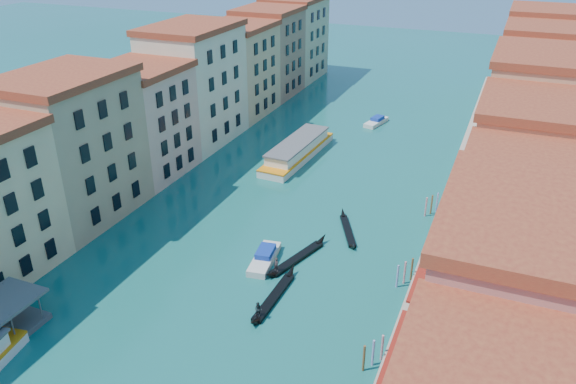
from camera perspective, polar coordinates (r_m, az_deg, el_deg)
name	(u,v)px	position (r m, az deg, el deg)	size (l,w,h in m)	color
left_bank_palazzos	(176,98)	(98.70, -11.32, 9.32)	(12.80, 128.40, 21.00)	#C2AC8C
right_bank_palazzos	(528,143)	(83.61, 23.17, 4.61)	(12.80, 128.40, 21.00)	#A85235
quay	(458,194)	(87.23, 16.92, -0.15)	(4.00, 140.00, 1.00)	#A39484
restaurant_awnings	(401,372)	(50.76, 11.39, -17.45)	(3.20, 44.55, 3.12)	maroon
mooring_poles_right	(380,335)	(56.53, 9.37, -14.17)	(1.44, 54.24, 3.20)	#4F351B
vaporetto_far	(298,150)	(96.86, 0.99, 4.31)	(5.93, 21.34, 3.14)	silver
gondola_fore	(297,257)	(68.55, 0.92, -6.64)	(4.44, 11.70, 2.39)	black
gondola_right	(273,297)	(62.01, -1.56, -10.60)	(1.27, 11.78, 2.35)	black
gondola_far	(347,229)	(74.88, 6.06, -3.80)	(5.26, 9.77, 1.48)	black
motorboat_mid	(265,257)	(68.25, -2.39, -6.64)	(3.28, 7.51, 1.50)	beige
motorboat_far	(376,121)	(114.89, 8.97, 7.11)	(3.66, 7.13, 1.41)	silver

